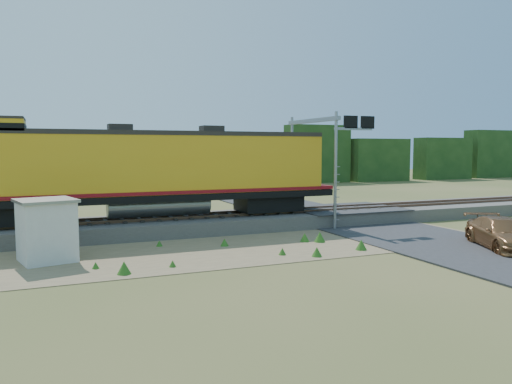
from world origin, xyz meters
name	(u,v)px	position (x,y,z in m)	size (l,w,h in m)	color
ground	(291,245)	(0.00, 0.00, 0.00)	(140.00, 140.00, 0.00)	#475123
ballast	(246,221)	(0.00, 6.00, 0.40)	(70.00, 5.00, 0.80)	slate
rails	(246,213)	(0.00, 6.00, 0.88)	(70.00, 1.54, 0.16)	brown
dirt_shoulder	(249,246)	(-2.00, 0.50, 0.01)	(26.00, 8.00, 0.03)	#8C7754
road	(397,232)	(7.00, 0.74, 0.09)	(7.00, 66.00, 0.86)	#38383A
tree_line_north	(147,163)	(0.00, 38.00, 3.07)	(130.00, 3.00, 6.50)	#1B3A15
weed_clumps	(222,250)	(-3.50, 0.10, 0.00)	(15.00, 6.20, 0.56)	#2F661D
locomotive	(153,169)	(-5.48, 6.00, 3.58)	(20.56, 3.14, 5.30)	black
shed	(47,230)	(-11.02, 0.72, 1.34)	(2.69, 2.69, 2.64)	silver
signal_gantry	(322,142)	(4.84, 5.34, 5.16)	(2.72, 6.20, 6.86)	gray
car	(502,234)	(8.83, -4.67, 0.73)	(2.05, 5.04, 1.46)	#956137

